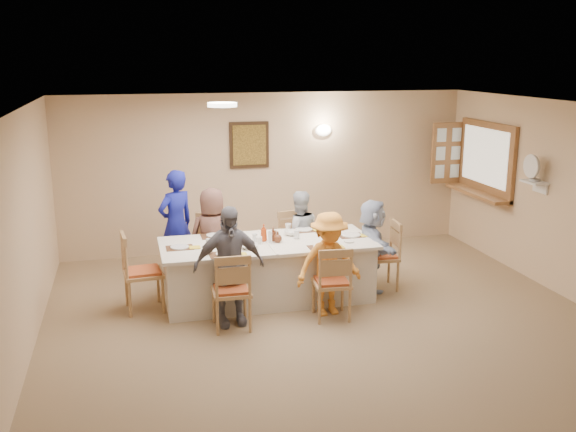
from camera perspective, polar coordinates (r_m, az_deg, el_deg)
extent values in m
plane|color=olive|center=(7.35, 4.27, -10.47)|extent=(7.00, 7.00, 0.00)
plane|color=#D5B087|center=(10.23, -1.81, 3.92)|extent=(6.50, 0.00, 6.50)
plane|color=#D5B087|center=(3.99, 21.16, -13.68)|extent=(6.50, 0.00, 6.50)
plane|color=#D5B087|center=(6.67, -23.08, -2.71)|extent=(0.00, 7.00, 7.00)
plane|color=white|center=(6.71, 4.66, 9.35)|extent=(7.00, 7.00, 0.00)
cube|color=black|center=(10.07, -3.47, 6.33)|extent=(0.62, 0.04, 0.72)
cube|color=black|center=(10.04, -3.45, 6.31)|extent=(0.52, 0.02, 0.62)
ellipsoid|color=white|center=(10.31, 3.17, 7.63)|extent=(0.26, 0.09, 0.18)
cylinder|color=white|center=(7.94, -5.87, 9.82)|extent=(0.36, 0.36, 0.05)
cube|color=brown|center=(10.37, 17.22, 4.84)|extent=(0.06, 1.50, 1.15)
cube|color=brown|center=(10.40, 16.45, 1.97)|extent=(0.30, 1.50, 0.05)
cube|color=brown|center=(10.89, 13.98, 5.46)|extent=(0.55, 0.04, 1.00)
cube|color=white|center=(9.23, 21.06, 2.83)|extent=(0.22, 0.36, 0.03)
cube|color=silver|center=(8.24, -1.84, -4.84)|extent=(2.69, 1.14, 0.76)
imported|color=brown|center=(8.69, -6.69, -1.88)|extent=(0.73, 0.53, 1.35)
imported|color=#ADB4BE|center=(8.93, 0.97, -1.68)|extent=(0.62, 0.49, 1.25)
imported|color=slate|center=(7.40, -5.27, -4.44)|extent=(0.89, 0.48, 1.41)
imported|color=#FE9D37|center=(7.68, 3.64, -4.27)|extent=(0.91, 0.64, 1.27)
imported|color=#AAB8D7|center=(8.57, 7.47, -2.56)|extent=(1.22, 0.63, 1.23)
imported|color=#161C98|center=(9.08, -9.92, -0.71)|extent=(0.88, 0.86, 1.53)
cube|color=#472B19|center=(7.62, -5.59, -3.44)|extent=(0.38, 0.28, 0.01)
cylinder|color=white|center=(7.62, -5.59, -3.37)|extent=(0.22, 0.22, 0.01)
cube|color=yellow|center=(7.60, -4.19, -3.41)|extent=(0.13, 0.13, 0.01)
cube|color=#472B19|center=(7.88, 3.07, -2.81)|extent=(0.34, 0.25, 0.01)
cylinder|color=white|center=(7.88, 3.07, -2.74)|extent=(0.23, 0.23, 0.01)
cube|color=yellow|center=(7.89, 4.43, -2.76)|extent=(0.15, 0.15, 0.01)
cube|color=#472B19|center=(8.42, -6.46, -1.77)|extent=(0.37, 0.28, 0.01)
cylinder|color=white|center=(8.42, -6.47, -1.71)|extent=(0.24, 0.24, 0.01)
cube|color=yellow|center=(8.40, -5.20, -1.74)|extent=(0.15, 0.15, 0.01)
cube|color=#472B19|center=(8.66, 1.43, -1.25)|extent=(0.38, 0.28, 0.01)
cylinder|color=white|center=(8.65, 1.43, -1.19)|extent=(0.23, 0.23, 0.01)
cube|color=yellow|center=(8.66, 2.66, -1.21)|extent=(0.13, 0.13, 0.01)
cube|color=#472B19|center=(7.97, -9.61, -2.80)|extent=(0.33, 0.24, 0.01)
cylinder|color=white|center=(7.97, -9.61, -2.73)|extent=(0.23, 0.23, 0.01)
cube|color=yellow|center=(7.94, -8.29, -2.77)|extent=(0.13, 0.13, 0.01)
cube|color=#472B19|center=(8.42, 5.61, -1.75)|extent=(0.33, 0.24, 0.01)
cylinder|color=white|center=(8.42, 5.61, -1.68)|extent=(0.25, 0.25, 0.02)
cube|color=yellow|center=(8.44, 6.87, -1.70)|extent=(0.14, 0.14, 0.01)
imported|color=white|center=(7.67, -7.13, -3.03)|extent=(0.16, 0.16, 0.10)
imported|color=white|center=(8.68, 0.02, -0.94)|extent=(0.09, 0.09, 0.08)
imported|color=white|center=(7.85, -3.45, -2.71)|extent=(0.24, 0.24, 0.05)
imported|color=white|center=(8.41, 0.30, -1.51)|extent=(0.32, 0.32, 0.06)
imported|color=#B93B0F|center=(8.13, -2.18, -1.49)|extent=(0.12, 0.12, 0.22)
imported|color=#5C2E18|center=(8.15, -1.33, -1.58)|extent=(0.14, 0.14, 0.18)
imported|color=#5C2E18|center=(8.08, -0.92, -1.87)|extent=(0.17, 0.17, 0.14)
cylinder|color=silver|center=(8.13, -2.97, -1.90)|extent=(0.06, 0.06, 0.10)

